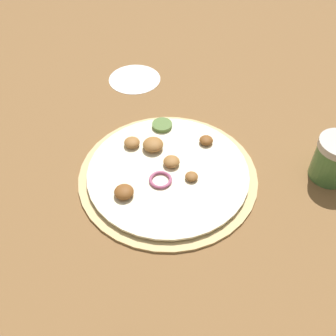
{
  "coord_description": "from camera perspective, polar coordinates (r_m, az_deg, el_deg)",
  "views": [
    {
      "loc": [
        0.19,
        0.38,
        0.47
      ],
      "look_at": [
        0.0,
        0.0,
        0.02
      ],
      "focal_mm": 42.0,
      "sensor_mm": 36.0,
      "label": 1
    }
  ],
  "objects": [
    {
      "name": "ground_plane",
      "position": [
        0.63,
        0.0,
        -1.14
      ],
      "size": [
        3.0,
        3.0,
        0.0
      ],
      "primitive_type": "plane",
      "color": "brown"
    },
    {
      "name": "pizza",
      "position": [
        0.63,
        -0.13,
        -0.58
      ],
      "size": [
        0.29,
        0.29,
        0.03
      ],
      "color": "#D6B77A",
      "rests_on": "ground_plane"
    },
    {
      "name": "flour_patch",
      "position": [
        0.84,
        -4.86,
        12.76
      ],
      "size": [
        0.11,
        0.11,
        0.0
      ],
      "color": "white",
      "rests_on": "ground_plane"
    },
    {
      "name": "spice_jar",
      "position": [
        0.66,
        22.96,
        1.2
      ],
      "size": [
        0.06,
        0.06,
        0.07
      ],
      "color": "#4C7F42",
      "rests_on": "ground_plane"
    }
  ]
}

